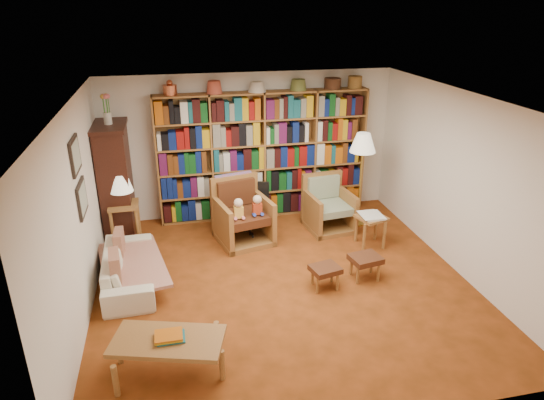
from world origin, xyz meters
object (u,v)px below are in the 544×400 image
object	(u,v)px
armchair_leather	(242,215)
floor_lamp	(363,146)
side_table_papers	(371,222)
coffee_table	(168,343)
side_table_lamp	(125,214)
sofa	(129,267)
armchair_sage	(327,208)
wheelchair	(258,210)
footstool_b	(365,260)
footstool_a	(325,271)

from	to	relation	value
armchair_leather	floor_lamp	world-z (taller)	floor_lamp
side_table_papers	coffee_table	world-z (taller)	side_table_papers
side_table_papers	coffee_table	size ratio (longest dim) A/B	0.42
side_table_lamp	floor_lamp	bearing A→B (deg)	-1.05
sofa	armchair_leather	xyz separation A→B (m)	(1.72, 1.01, 0.18)
coffee_table	armchair_leather	bearing A→B (deg)	66.82
armchair_sage	coffee_table	bearing A→B (deg)	-132.09
armchair_leather	floor_lamp	xyz separation A→B (m)	(2.03, 0.12, 0.97)
floor_lamp	wheelchair	bearing A→B (deg)	177.20
wheelchair	footstool_b	bearing A→B (deg)	-56.82
armchair_leather	footstool_b	bearing A→B (deg)	-47.19
side_table_lamp	wheelchair	bearing A→B (deg)	0.38
sofa	armchair_sage	world-z (taller)	armchair_sage
sofa	wheelchair	size ratio (longest dim) A/B	1.94
armchair_leather	footstool_b	xyz separation A→B (m)	(1.46, -1.58, -0.13)
side_table_lamp	armchair_leather	xyz separation A→B (m)	(1.82, -0.19, -0.10)
side_table_lamp	sofa	bearing A→B (deg)	-85.22
footstool_b	coffee_table	bearing A→B (deg)	-154.44
wheelchair	side_table_papers	xyz separation A→B (m)	(1.62, -0.87, 0.02)
sofa	footstool_b	bearing A→B (deg)	-101.98
side_table_papers	footstool_a	bearing A→B (deg)	-136.43
floor_lamp	side_table_papers	xyz separation A→B (m)	(-0.11, -0.78, -0.98)
armchair_sage	sofa	bearing A→B (deg)	-160.43
sofa	coffee_table	distance (m)	1.93
sofa	footstool_a	world-z (taller)	sofa
armchair_sage	footstool_b	distance (m)	1.71
armchair_leather	floor_lamp	bearing A→B (deg)	3.28
wheelchair	coffee_table	xyz separation A→B (m)	(-1.53, -3.07, -0.02)
armchair_leather	footstool_b	distance (m)	2.16
wheelchair	floor_lamp	xyz separation A→B (m)	(1.73, -0.08, 1.01)
side_table_papers	armchair_sage	bearing A→B (deg)	119.23
sofa	side_table_papers	bearing A→B (deg)	-86.44
side_table_lamp	floor_lamp	size ratio (longest dim) A/B	0.43
sofa	armchair_leather	size ratio (longest dim) A/B	1.60
side_table_lamp	footstool_b	size ratio (longest dim) A/B	1.50
armchair_sage	coffee_table	distance (m)	4.03
wheelchair	footstool_a	world-z (taller)	wheelchair
side_table_lamp	armchair_sage	distance (m)	3.30
armchair_sage	side_table_lamp	bearing A→B (deg)	178.97
armchair_leather	armchair_sage	xyz separation A→B (m)	(1.48, 0.13, -0.07)
side_table_papers	coffee_table	xyz separation A→B (m)	(-3.15, -2.20, -0.04)
armchair_leather	coffee_table	bearing A→B (deg)	-113.18
footstool_a	armchair_sage	bearing A→B (deg)	70.87
armchair_sage	footstool_a	size ratio (longest dim) A/B	2.07
armchair_sage	footstool_b	size ratio (longest dim) A/B	1.96
armchair_sage	wheelchair	world-z (taller)	armchair_sage
side_table_lamp	side_table_papers	bearing A→B (deg)	-12.84
side_table_lamp	wheelchair	size ratio (longest dim) A/B	0.82
floor_lamp	side_table_papers	distance (m)	1.26
floor_lamp	footstool_b	world-z (taller)	floor_lamp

